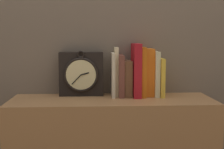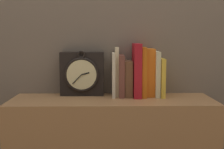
{
  "view_description": "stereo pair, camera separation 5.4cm",
  "coord_description": "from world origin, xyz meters",
  "px_view_note": "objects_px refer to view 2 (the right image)",
  "views": [
    {
      "loc": [
        -0.08,
        -1.43,
        1.12
      ],
      "look_at": [
        0.0,
        0.0,
        0.95
      ],
      "focal_mm": 50.0,
      "sensor_mm": 36.0,
      "label": 1
    },
    {
      "loc": [
        -0.02,
        -1.44,
        1.12
      ],
      "look_at": [
        0.0,
        0.0,
        0.95
      ],
      "focal_mm": 50.0,
      "sensor_mm": 36.0,
      "label": 2
    }
  ],
  "objects_px": {
    "book_slot5_orange": "(143,72)",
    "book_slot7_cream": "(156,74)",
    "book_slot2_brown": "(121,76)",
    "book_slot3_brown": "(128,78)",
    "book_slot6_orange": "(150,72)",
    "clock": "(82,74)",
    "book_slot8_yellow": "(161,77)",
    "book_slot1_cream": "(117,72)",
    "book_slot4_red": "(137,70)",
    "book_slot0_cream": "(114,75)"
  },
  "relations": [
    {
      "from": "book_slot4_red",
      "to": "book_slot7_cream",
      "type": "distance_m",
      "value": 0.1
    },
    {
      "from": "book_slot5_orange",
      "to": "book_slot7_cream",
      "type": "height_order",
      "value": "book_slot5_orange"
    },
    {
      "from": "book_slot2_brown",
      "to": "book_slot6_orange",
      "type": "height_order",
      "value": "book_slot6_orange"
    },
    {
      "from": "book_slot2_brown",
      "to": "book_slot6_orange",
      "type": "bearing_deg",
      "value": 4.39
    },
    {
      "from": "book_slot4_red",
      "to": "book_slot8_yellow",
      "type": "distance_m",
      "value": 0.13
    },
    {
      "from": "book_slot4_red",
      "to": "book_slot6_orange",
      "type": "distance_m",
      "value": 0.07
    },
    {
      "from": "book_slot0_cream",
      "to": "book_slot4_red",
      "type": "bearing_deg",
      "value": -4.51
    },
    {
      "from": "book_slot3_brown",
      "to": "book_slot2_brown",
      "type": "bearing_deg",
      "value": -171.07
    },
    {
      "from": "book_slot0_cream",
      "to": "book_slot8_yellow",
      "type": "relative_size",
      "value": 1.15
    },
    {
      "from": "book_slot4_red",
      "to": "book_slot8_yellow",
      "type": "bearing_deg",
      "value": 2.71
    },
    {
      "from": "book_slot3_brown",
      "to": "book_slot5_orange",
      "type": "distance_m",
      "value": 0.08
    },
    {
      "from": "book_slot1_cream",
      "to": "book_slot4_red",
      "type": "xyz_separation_m",
      "value": [
        0.1,
        -0.02,
        0.01
      ]
    },
    {
      "from": "book_slot6_orange",
      "to": "book_slot4_red",
      "type": "bearing_deg",
      "value": -163.16
    },
    {
      "from": "clock",
      "to": "book_slot0_cream",
      "type": "xyz_separation_m",
      "value": [
        0.16,
        -0.03,
        -0.0
      ]
    },
    {
      "from": "book_slot3_brown",
      "to": "book_slot4_red",
      "type": "distance_m",
      "value": 0.06
    },
    {
      "from": "book_slot0_cream",
      "to": "book_slot5_orange",
      "type": "distance_m",
      "value": 0.14
    },
    {
      "from": "book_slot6_orange",
      "to": "book_slot3_brown",
      "type": "bearing_deg",
      "value": -177.06
    },
    {
      "from": "book_slot8_yellow",
      "to": "book_slot1_cream",
      "type": "bearing_deg",
      "value": 176.38
    },
    {
      "from": "book_slot1_cream",
      "to": "book_slot8_yellow",
      "type": "distance_m",
      "value": 0.22
    },
    {
      "from": "book_slot7_cream",
      "to": "book_slot8_yellow",
      "type": "bearing_deg",
      "value": -13.48
    },
    {
      "from": "book_slot0_cream",
      "to": "book_slot6_orange",
      "type": "xyz_separation_m",
      "value": [
        0.18,
        0.01,
        0.01
      ]
    },
    {
      "from": "book_slot5_orange",
      "to": "book_slot7_cream",
      "type": "xyz_separation_m",
      "value": [
        0.07,
        0.01,
        -0.01
      ]
    },
    {
      "from": "book_slot2_brown",
      "to": "book_slot8_yellow",
      "type": "distance_m",
      "value": 0.2
    },
    {
      "from": "book_slot2_brown",
      "to": "book_slot3_brown",
      "type": "distance_m",
      "value": 0.04
    },
    {
      "from": "clock",
      "to": "book_slot6_orange",
      "type": "relative_size",
      "value": 0.96
    },
    {
      "from": "book_slot4_red",
      "to": "book_slot8_yellow",
      "type": "height_order",
      "value": "book_slot4_red"
    },
    {
      "from": "book_slot3_brown",
      "to": "book_slot7_cream",
      "type": "bearing_deg",
      "value": -1.2
    },
    {
      "from": "book_slot0_cream",
      "to": "clock",
      "type": "bearing_deg",
      "value": 169.82
    },
    {
      "from": "clock",
      "to": "book_slot3_brown",
      "type": "xyz_separation_m",
      "value": [
        0.23,
        -0.02,
        -0.02
      ]
    },
    {
      "from": "book_slot1_cream",
      "to": "book_slot4_red",
      "type": "bearing_deg",
      "value": -11.42
    },
    {
      "from": "book_slot4_red",
      "to": "book_slot6_orange",
      "type": "bearing_deg",
      "value": 16.84
    },
    {
      "from": "book_slot1_cream",
      "to": "book_slot3_brown",
      "type": "bearing_deg",
      "value": -5.31
    },
    {
      "from": "book_slot3_brown",
      "to": "book_slot6_orange",
      "type": "bearing_deg",
      "value": 2.94
    },
    {
      "from": "book_slot6_orange",
      "to": "book_slot7_cream",
      "type": "distance_m",
      "value": 0.03
    },
    {
      "from": "book_slot3_brown",
      "to": "book_slot5_orange",
      "type": "height_order",
      "value": "book_slot5_orange"
    },
    {
      "from": "book_slot2_brown",
      "to": "book_slot7_cream",
      "type": "xyz_separation_m",
      "value": [
        0.17,
        0.0,
        0.01
      ]
    },
    {
      "from": "book_slot0_cream",
      "to": "book_slot8_yellow",
      "type": "bearing_deg",
      "value": -0.77
    },
    {
      "from": "book_slot1_cream",
      "to": "book_slot7_cream",
      "type": "distance_m",
      "value": 0.19
    },
    {
      "from": "clock",
      "to": "book_slot5_orange",
      "type": "xyz_separation_m",
      "value": [
        0.3,
        -0.03,
        0.01
      ]
    },
    {
      "from": "book_slot0_cream",
      "to": "book_slot8_yellow",
      "type": "height_order",
      "value": "book_slot0_cream"
    },
    {
      "from": "book_slot4_red",
      "to": "book_slot5_orange",
      "type": "xyz_separation_m",
      "value": [
        0.03,
        0.01,
        -0.01
      ]
    },
    {
      "from": "clock",
      "to": "book_slot6_orange",
      "type": "height_order",
      "value": "book_slot6_orange"
    },
    {
      "from": "book_slot3_brown",
      "to": "clock",
      "type": "bearing_deg",
      "value": 174.36
    },
    {
      "from": "book_slot1_cream",
      "to": "book_slot6_orange",
      "type": "height_order",
      "value": "book_slot1_cream"
    },
    {
      "from": "book_slot3_brown",
      "to": "book_slot7_cream",
      "type": "distance_m",
      "value": 0.14
    },
    {
      "from": "clock",
      "to": "book_slot3_brown",
      "type": "relative_size",
      "value": 1.29
    },
    {
      "from": "book_slot3_brown",
      "to": "book_slot8_yellow",
      "type": "relative_size",
      "value": 0.93
    },
    {
      "from": "book_slot6_orange",
      "to": "book_slot2_brown",
      "type": "bearing_deg",
      "value": -175.61
    },
    {
      "from": "book_slot1_cream",
      "to": "book_slot3_brown",
      "type": "height_order",
      "value": "book_slot1_cream"
    },
    {
      "from": "book_slot2_brown",
      "to": "book_slot3_brown",
      "type": "height_order",
      "value": "book_slot2_brown"
    }
  ]
}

